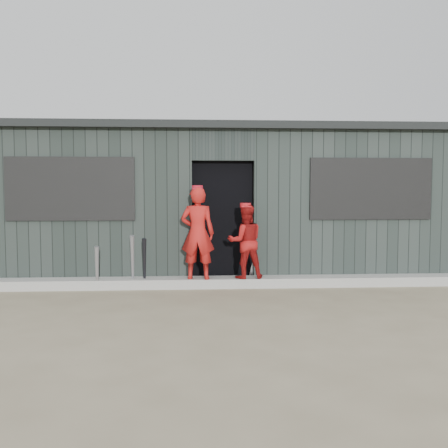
{
  "coord_description": "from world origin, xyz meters",
  "views": [
    {
      "loc": [
        -0.48,
        -5.96,
        1.54
      ],
      "look_at": [
        0.0,
        1.8,
        1.0
      ],
      "focal_mm": 40.0,
      "sensor_mm": 36.0,
      "label": 1
    }
  ],
  "objects": [
    {
      "name": "player_red_left",
      "position": [
        -0.41,
        1.72,
        0.86
      ],
      "size": [
        0.56,
        0.4,
        1.43
      ],
      "primitive_type": "imported",
      "rotation": [
        0.0,
        0.0,
        3.02
      ],
      "color": "#AE1915",
      "rests_on": "curb"
    },
    {
      "name": "bat_right",
      "position": [
        -1.24,
        1.74,
        0.4
      ],
      "size": [
        0.1,
        0.32,
        0.8
      ],
      "primitive_type": "cone",
      "rotation": [
        0.31,
        0.0,
        0.1
      ],
      "color": "black",
      "rests_on": "ground"
    },
    {
      "name": "dugout",
      "position": [
        -0.0,
        3.5,
        1.29
      ],
      "size": [
        8.3,
        3.3,
        2.62
      ],
      "color": "black",
      "rests_on": "ground"
    },
    {
      "name": "curb",
      "position": [
        0.0,
        1.82,
        0.07
      ],
      "size": [
        8.0,
        0.36,
        0.15
      ],
      "primitive_type": "cube",
      "color": "gray",
      "rests_on": "ground"
    },
    {
      "name": "bat_mid",
      "position": [
        -1.42,
        1.71,
        0.43
      ],
      "size": [
        0.1,
        0.31,
        0.85
      ],
      "primitive_type": "cone",
      "rotation": [
        0.29,
        0.0,
        0.1
      ],
      "color": "gray",
      "rests_on": "ground"
    },
    {
      "name": "ground",
      "position": [
        0.0,
        0.0,
        0.0
      ],
      "size": [
        80.0,
        80.0,
        0.0
      ],
      "primitive_type": "plane",
      "color": "#746850",
      "rests_on": "ground"
    },
    {
      "name": "player_red_right",
      "position": [
        0.33,
        1.75,
        0.73
      ],
      "size": [
        0.6,
        0.49,
        1.15
      ],
      "primitive_type": "imported",
      "rotation": [
        0.0,
        0.0,
        3.25
      ],
      "color": "maroon",
      "rests_on": "curb"
    },
    {
      "name": "bat_left",
      "position": [
        -1.94,
        1.62,
        0.35
      ],
      "size": [
        0.11,
        0.22,
        0.69
      ],
      "primitive_type": "cone",
      "rotation": [
        0.21,
        0.0,
        0.2
      ],
      "color": "gray",
      "rests_on": "ground"
    },
    {
      "name": "player_grey_back",
      "position": [
        0.59,
        2.3,
        0.7
      ],
      "size": [
        0.78,
        0.62,
        1.41
      ],
      "primitive_type": "imported",
      "rotation": [
        0.0,
        0.0,
        2.86
      ],
      "color": "silver",
      "rests_on": "ground"
    }
  ]
}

